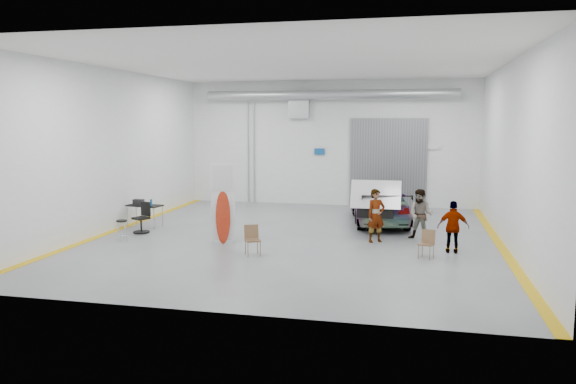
% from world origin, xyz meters
% --- Properties ---
extents(ground, '(16.00, 16.00, 0.00)m').
position_xyz_m(ground, '(0.00, 0.00, 0.00)').
color(ground, slate).
rests_on(ground, ground).
extents(room_shell, '(14.02, 16.18, 6.01)m').
position_xyz_m(room_shell, '(0.24, 2.22, 4.08)').
color(room_shell, silver).
rests_on(room_shell, ground).
extents(sedan_car, '(2.93, 5.52, 1.52)m').
position_xyz_m(sedan_car, '(2.71, 3.51, 0.76)').
color(sedan_car, silver).
rests_on(sedan_car, ground).
extents(person_a, '(0.79, 0.73, 1.81)m').
position_xyz_m(person_a, '(2.80, -0.14, 0.91)').
color(person_a, '#91604F').
rests_on(person_a, ground).
extents(person_b, '(1.02, 0.89, 1.76)m').
position_xyz_m(person_b, '(4.28, 0.58, 0.88)').
color(person_b, slate).
rests_on(person_b, ground).
extents(person_c, '(0.95, 0.40, 1.64)m').
position_xyz_m(person_c, '(5.25, -1.20, 0.82)').
color(person_c, '#9A5033').
rests_on(person_c, ground).
extents(surfboard_display, '(0.78, 0.39, 2.86)m').
position_xyz_m(surfboard_display, '(-2.23, -1.49, 1.16)').
color(surfboard_display, white).
rests_on(surfboard_display, ground).
extents(folding_chair_near, '(0.59, 0.63, 0.92)m').
position_xyz_m(folding_chair_near, '(-0.71, -2.91, 0.29)').
color(folding_chair_near, brown).
rests_on(folding_chair_near, ground).
extents(folding_chair_far, '(0.51, 0.54, 0.85)m').
position_xyz_m(folding_chair_far, '(4.43, -2.12, 0.26)').
color(folding_chair_far, brown).
rests_on(folding_chair_far, ground).
extents(shop_stool, '(0.38, 0.38, 0.74)m').
position_xyz_m(shop_stool, '(-5.63, -1.94, 0.37)').
color(shop_stool, black).
rests_on(shop_stool, ground).
extents(work_table, '(1.43, 0.88, 1.10)m').
position_xyz_m(work_table, '(-6.20, 0.73, 0.85)').
color(work_table, '#9C9EA4').
rests_on(work_table, ground).
extents(office_chair, '(0.64, 0.67, 1.11)m').
position_xyz_m(office_chair, '(-5.67, -0.41, 0.49)').
color(office_chair, black).
rests_on(office_chair, ground).
extents(trunk_lid, '(1.78, 1.08, 0.04)m').
position_xyz_m(trunk_lid, '(2.71, 1.13, 1.54)').
color(trunk_lid, silver).
rests_on(trunk_lid, sedan_car).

